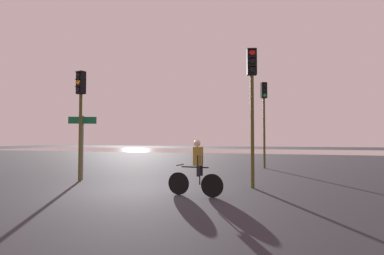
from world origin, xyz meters
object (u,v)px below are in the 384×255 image
traffic_light_near_left (81,104)px  traffic_light_far_right (264,109)px  cyclist (197,168)px  traffic_light_near_right (252,91)px  direction_sign_post (82,138)px

traffic_light_near_left → traffic_light_far_right: 9.98m
traffic_light_far_right → cyclist: traffic_light_far_right is taller
traffic_light_far_right → traffic_light_near_right: 7.16m
traffic_light_near_left → traffic_light_far_right: traffic_light_far_right is taller
traffic_light_near_left → traffic_light_near_right: 6.64m
direction_sign_post → traffic_light_near_left: bearing=90.5°
traffic_light_near_right → cyclist: (-1.38, -1.94, -2.45)m
traffic_light_near_left → traffic_light_far_right: bearing=-117.8°
traffic_light_near_left → traffic_light_near_right: traffic_light_near_right is taller
traffic_light_near_right → direction_sign_post: size_ratio=1.82×
traffic_light_near_right → direction_sign_post: traffic_light_near_right is taller
traffic_light_far_right → direction_sign_post: (-6.72, -7.16, -1.67)m
traffic_light_near_right → cyclist: traffic_light_near_right is taller
traffic_light_near_left → cyclist: (5.24, -1.55, -2.19)m
traffic_light_far_right → direction_sign_post: size_ratio=1.88×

